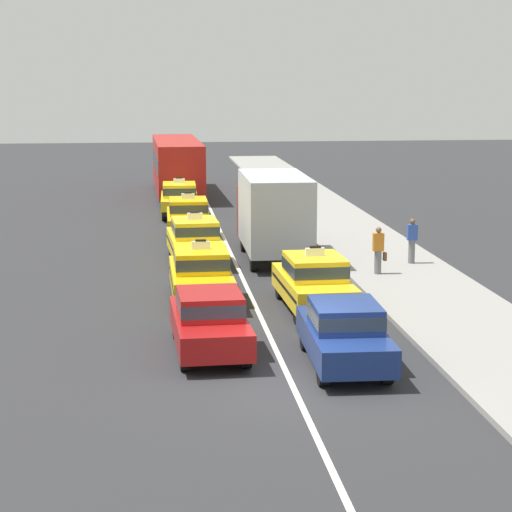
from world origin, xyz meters
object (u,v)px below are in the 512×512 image
taxi_left_second (201,273)px  box_truck_right_third (272,212)px  taxi_right_second (314,281)px  taxi_left_third (195,240)px  taxi_left_fourth (188,217)px  taxi_left_fifth (179,199)px  pedestrian_mid_block (379,251)px  pedestrian_near_crosswalk (412,241)px  sedan_right_nearest (344,332)px  sedan_left_nearest (210,320)px  bus_left_sixth (177,164)px

taxi_left_second → box_truck_right_third: box_truck_right_third is taller
taxi_right_second → taxi_left_third: bearing=112.6°
taxi_left_fourth → taxi_left_fifth: same height
taxi_left_third → taxi_left_fifth: same height
taxi_right_second → pedestrian_mid_block: bearing=54.8°
taxi_left_fifth → taxi_left_second: bearing=-89.7°
taxi_left_second → pedestrian_near_crosswalk: (7.92, 4.43, 0.10)m
sedan_right_nearest → pedestrian_near_crosswalk: size_ratio=2.65×
sedan_left_nearest → taxi_left_fifth: taxi_left_fifth is taller
bus_left_sixth → pedestrian_near_crosswalk: 23.62m
bus_left_sixth → taxi_left_third: bearing=-89.9°
sedan_right_nearest → box_truck_right_third: 13.78m
taxi_left_third → sedan_right_nearest: (2.94, -13.15, -0.03)m
taxi_left_fourth → pedestrian_mid_block: bearing=-56.5°
taxi_left_fourth → pedestrian_near_crosswalk: taxi_left_fourth is taller
taxi_left_fourth → taxi_left_fifth: (-0.19, 6.08, 0.00)m
taxi_left_fourth → sedan_right_nearest: 19.28m
sedan_left_nearest → taxi_right_second: bearing=50.3°
sedan_left_nearest → taxi_left_fifth: 23.64m
taxi_right_second → sedan_left_nearest: bearing=-129.7°
taxi_left_fourth → taxi_left_second: bearing=-90.5°
sedan_left_nearest → taxi_left_second: 5.54m
taxi_left_second → bus_left_sixth: bearing=89.8°
sedan_left_nearest → sedan_right_nearest: same height
taxi_left_second → pedestrian_mid_block: bearing=23.5°
pedestrian_near_crosswalk → pedestrian_mid_block: 2.38m
taxi_left_second → box_truck_right_third: 7.45m
taxi_left_second → taxi_left_fifth: size_ratio=1.00×
taxi_left_third → pedestrian_near_crosswalk: bearing=-12.1°
pedestrian_near_crosswalk → taxi_left_third: bearing=167.9°
taxi_right_second → sedan_right_nearest: bearing=-92.3°
taxi_left_fifth → pedestrian_near_crosswalk: taxi_left_fifth is taller
sedan_right_nearest → pedestrian_near_crosswalk: bearing=67.0°
pedestrian_near_crosswalk → taxi_right_second: bearing=-128.0°
box_truck_right_third → sedan_left_nearest: bearing=-104.5°
sedan_left_nearest → taxi_right_second: size_ratio=0.95×
pedestrian_near_crosswalk → pedestrian_mid_block: size_ratio=1.00×
taxi_right_second → pedestrian_near_crosswalk: bearing=52.0°
sedan_left_nearest → taxi_left_fifth: (-0.00, 23.64, 0.03)m
taxi_left_fifth → box_truck_right_third: 11.86m
taxi_left_fifth → bus_left_sixth: bearing=89.0°
box_truck_right_third → pedestrian_near_crosswalk: box_truck_right_third is taller
taxi_left_fourth → sedan_right_nearest: size_ratio=1.05×
bus_left_sixth → taxi_right_second: bearing=-83.5°
taxi_left_second → pedestrian_near_crosswalk: bearing=29.3°
box_truck_right_third → pedestrian_near_crosswalk: bearing=-25.3°
taxi_left_third → pedestrian_near_crosswalk: (7.81, -1.68, 0.10)m
taxi_left_second → sedan_right_nearest: 7.67m
taxi_left_fourth → sedan_right_nearest: bearing=-81.2°
taxi_left_third → taxi_right_second: (3.17, -7.61, 0.00)m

